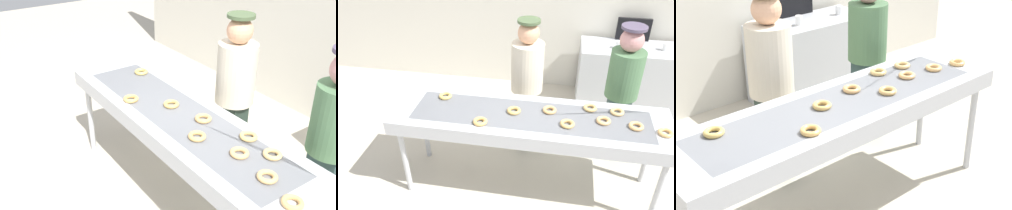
% 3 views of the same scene
% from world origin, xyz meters
% --- Properties ---
extents(ground_plane, '(16.00, 16.00, 0.00)m').
position_xyz_m(ground_plane, '(0.00, 0.00, 0.00)').
color(ground_plane, beige).
extents(fryer_conveyor, '(2.66, 0.72, 0.93)m').
position_xyz_m(fryer_conveyor, '(0.00, 0.00, 0.86)').
color(fryer_conveyor, '#B7BABF').
rests_on(fryer_conveyor, ground).
extents(glazed_donut_0, '(0.14, 0.14, 0.03)m').
position_xyz_m(glazed_donut_0, '(1.21, -0.08, 0.95)').
color(glazed_donut_0, '#E7B066').
rests_on(glazed_donut_0, fryer_conveyor).
extents(glazed_donut_1, '(0.17, 0.17, 0.03)m').
position_xyz_m(glazed_donut_1, '(-0.44, -0.20, 0.95)').
color(glazed_donut_1, '#E9B05C').
rests_on(glazed_donut_1, fryer_conveyor).
extents(glazed_donut_2, '(0.18, 0.18, 0.03)m').
position_xyz_m(glazed_donut_2, '(0.57, 0.21, 0.95)').
color(glazed_donut_2, '#E3B669').
rests_on(glazed_donut_2, fryer_conveyor).
extents(glazed_donut_3, '(0.19, 0.19, 0.03)m').
position_xyz_m(glazed_donut_3, '(0.18, 0.10, 0.95)').
color(glazed_donut_3, '#E5A963').
rests_on(glazed_donut_3, fryer_conveyor).
extents(glazed_donut_4, '(0.18, 0.18, 0.03)m').
position_xyz_m(glazed_donut_4, '(0.97, -0.03, 0.95)').
color(glazed_donut_4, '#EEB56D').
rests_on(glazed_donut_4, fryer_conveyor).
extents(glazed_donut_5, '(0.15, 0.15, 0.03)m').
position_xyz_m(glazed_donut_5, '(0.68, 0.01, 0.95)').
color(glazed_donut_5, '#EDB26C').
rests_on(glazed_donut_5, fryer_conveyor).
extents(glazed_donut_6, '(0.14, 0.14, 0.03)m').
position_xyz_m(glazed_donut_6, '(0.35, -0.10, 0.95)').
color(glazed_donut_6, '#E2AF62').
rests_on(glazed_donut_6, fryer_conveyor).
extents(glazed_donut_7, '(0.19, 0.19, 0.03)m').
position_xyz_m(glazed_donut_7, '(-0.16, 0.03, 0.95)').
color(glazed_donut_7, '#DBAD5C').
rests_on(glazed_donut_7, fryer_conveyor).
extents(glazed_donut_8, '(0.17, 0.17, 0.03)m').
position_xyz_m(glazed_donut_8, '(0.82, 0.18, 0.95)').
color(glazed_donut_8, '#DEB56F').
rests_on(glazed_donut_8, fryer_conveyor).
extents(glazed_donut_9, '(0.17, 0.17, 0.03)m').
position_xyz_m(glazed_donut_9, '(-0.90, 0.17, 0.95)').
color(glazed_donut_9, '#DFB85E').
rests_on(glazed_donut_9, fryer_conveyor).
extents(worker_baker, '(0.36, 0.36, 1.62)m').
position_xyz_m(worker_baker, '(-0.12, 0.71, 0.93)').
color(worker_baker, '#223128').
rests_on(worker_baker, ground).
extents(worker_assistant, '(0.35, 0.35, 1.62)m').
position_xyz_m(worker_assistant, '(0.92, 0.70, 0.94)').
color(worker_assistant, '#283F3E').
rests_on(worker_assistant, ground).
extents(prep_counter, '(1.40, 0.63, 0.90)m').
position_xyz_m(prep_counter, '(1.19, 1.90, 0.45)').
color(prep_counter, '#B7BABF').
rests_on(prep_counter, ground).
extents(paper_cup_0, '(0.08, 0.08, 0.10)m').
position_xyz_m(paper_cup_0, '(0.99, 1.83, 0.95)').
color(paper_cup_0, white).
rests_on(paper_cup_0, prep_counter).
extents(paper_cup_1, '(0.08, 0.08, 0.10)m').
position_xyz_m(paper_cup_1, '(1.59, 1.88, 0.95)').
color(paper_cup_1, white).
rests_on(paper_cup_1, prep_counter).
extents(menu_display, '(0.46, 0.04, 0.32)m').
position_xyz_m(menu_display, '(1.19, 2.17, 1.06)').
color(menu_display, black).
rests_on(menu_display, prep_counter).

